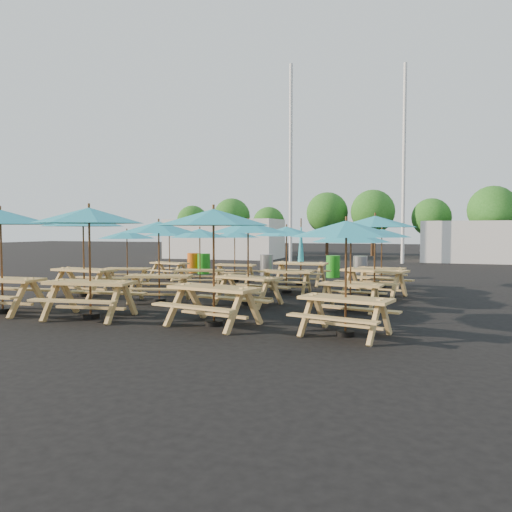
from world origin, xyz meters
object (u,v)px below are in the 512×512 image
(picnic_unit_11, at_px, (301,257))
(picnic_unit_12, at_px, (346,234))
(waste_bin_3, at_px, (333,267))
(picnic_unit_0, at_px, (0,222))
(picnic_unit_8, at_px, (214,223))
(waste_bin_4, at_px, (360,267))
(picnic_unit_10, at_px, (287,234))
(waste_bin_2, at_px, (267,265))
(picnic_unit_14, at_px, (375,225))
(picnic_unit_3, at_px, (169,235))
(picnic_unit_2, at_px, (127,237))
(picnic_unit_5, at_px, (159,231))
(picnic_unit_4, at_px, (89,221))
(picnic_unit_7, at_px, (235,236))
(picnic_unit_13, at_px, (351,240))
(picnic_unit_1, at_px, (83,224))
(waste_bin_0, at_px, (194,263))
(waste_bin_1, at_px, (204,264))
(picnic_unit_15, at_px, (382,236))
(picnic_unit_9, at_px, (248,231))
(picnic_unit_6, at_px, (200,236))

(picnic_unit_11, relative_size, picnic_unit_12, 0.93)
(waste_bin_3, bearing_deg, picnic_unit_11, -101.52)
(picnic_unit_0, xyz_separation_m, waste_bin_3, (6.12, 11.70, -1.76))
(picnic_unit_8, bearing_deg, waste_bin_4, 94.26)
(picnic_unit_10, height_order, waste_bin_2, picnic_unit_10)
(picnic_unit_14, bearing_deg, picnic_unit_0, -128.91)
(picnic_unit_3, relative_size, picnic_unit_10, 1.18)
(picnic_unit_2, relative_size, picnic_unit_5, 0.89)
(waste_bin_2, bearing_deg, picnic_unit_4, -92.88)
(picnic_unit_8, relative_size, picnic_unit_14, 0.97)
(picnic_unit_7, bearing_deg, picnic_unit_13, -49.32)
(picnic_unit_1, height_order, picnic_unit_14, picnic_unit_1)
(picnic_unit_1, xyz_separation_m, waste_bin_0, (-0.50, 8.69, -1.74))
(picnic_unit_10, distance_m, waste_bin_2, 6.43)
(waste_bin_1, bearing_deg, picnic_unit_15, -19.70)
(picnic_unit_11, distance_m, picnic_unit_12, 9.04)
(picnic_unit_1, xyz_separation_m, waste_bin_4, (7.36, 8.45, -1.74))
(waste_bin_1, bearing_deg, picnic_unit_12, -54.39)
(picnic_unit_1, bearing_deg, picnic_unit_13, 5.78)
(picnic_unit_10, bearing_deg, picnic_unit_9, -97.22)
(picnic_unit_5, bearing_deg, picnic_unit_3, 102.20)
(picnic_unit_0, distance_m, waste_bin_0, 12.06)
(picnic_unit_3, xyz_separation_m, picnic_unit_4, (2.61, -8.58, 0.40))
(picnic_unit_9, xyz_separation_m, picnic_unit_12, (3.12, -3.18, -0.06))
(picnic_unit_5, height_order, waste_bin_4, picnic_unit_5)
(picnic_unit_5, relative_size, waste_bin_4, 2.90)
(picnic_unit_8, relative_size, waste_bin_2, 3.13)
(picnic_unit_7, height_order, picnic_unit_11, picnic_unit_11)
(picnic_unit_12, distance_m, waste_bin_2, 12.95)
(picnic_unit_10, height_order, picnic_unit_13, picnic_unit_10)
(picnic_unit_6, xyz_separation_m, picnic_unit_11, (2.82, 2.78, -0.82))
(picnic_unit_8, distance_m, picnic_unit_13, 3.89)
(picnic_unit_13, bearing_deg, picnic_unit_5, -169.87)
(picnic_unit_7, distance_m, waste_bin_4, 5.56)
(picnic_unit_6, bearing_deg, picnic_unit_8, -80.30)
(waste_bin_1, bearing_deg, picnic_unit_1, -91.39)
(picnic_unit_0, distance_m, picnic_unit_3, 8.64)
(picnic_unit_6, relative_size, picnic_unit_15, 1.16)
(picnic_unit_6, height_order, picnic_unit_14, picnic_unit_14)
(waste_bin_1, bearing_deg, picnic_unit_13, -46.74)
(picnic_unit_3, distance_m, picnic_unit_14, 8.89)
(picnic_unit_4, distance_m, waste_bin_3, 12.31)
(picnic_unit_7, xyz_separation_m, picnic_unit_8, (2.82, -8.54, 0.40))
(picnic_unit_11, height_order, waste_bin_1, picnic_unit_11)
(picnic_unit_11, height_order, waste_bin_2, picnic_unit_11)
(picnic_unit_4, xyz_separation_m, picnic_unit_6, (0.12, 5.68, -0.42))
(picnic_unit_7, bearing_deg, picnic_unit_4, -94.40)
(picnic_unit_14, xyz_separation_m, waste_bin_4, (-1.12, 5.72, -1.71))
(picnic_unit_4, relative_size, waste_bin_4, 2.97)
(picnic_unit_13, relative_size, waste_bin_4, 2.37)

